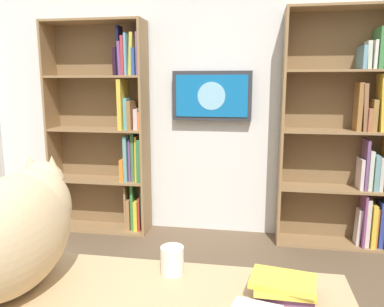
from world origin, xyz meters
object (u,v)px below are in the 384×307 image
at_px(wall_mounted_tv, 212,96).
at_px(cat, 20,225).
at_px(coffee_mug, 172,260).
at_px(bookshelf_left, 351,134).
at_px(bookshelf_right, 111,129).
at_px(desk_book_stack, 283,287).

bearing_deg(wall_mounted_tv, cat, 82.23).
bearing_deg(coffee_mug, bookshelf_left, -116.08).
relative_size(bookshelf_right, wall_mounted_tv, 2.74).
bearing_deg(wall_mounted_tv, desk_book_stack, 101.95).
xyz_separation_m(bookshelf_right, desk_book_stack, (-1.44, 2.28, -0.19)).
bearing_deg(cat, desk_book_stack, -175.98).
relative_size(bookshelf_right, cat, 3.06).
relative_size(wall_mounted_tv, cat, 1.12).
bearing_deg(desk_book_stack, bookshelf_right, -57.62).
relative_size(bookshelf_right, desk_book_stack, 9.26).
relative_size(bookshelf_left, wall_mounted_tv, 2.82).
xyz_separation_m(coffee_mug, desk_book_stack, (-0.37, 0.09, -0.01)).
distance_m(bookshelf_right, coffee_mug, 2.45).
bearing_deg(bookshelf_left, cat, 56.71).
bearing_deg(bookshelf_right, coffee_mug, 116.19).
relative_size(bookshelf_left, bookshelf_right, 1.03).
distance_m(bookshelf_right, wall_mounted_tv, 1.00).
xyz_separation_m(cat, desk_book_stack, (-0.83, -0.06, -0.17)).
xyz_separation_m(bookshelf_right, cat, (-0.62, 2.34, -0.02)).
bearing_deg(wall_mounted_tv, bookshelf_right, 4.84).
height_order(bookshelf_left, bookshelf_right, bookshelf_left).
distance_m(bookshelf_right, cat, 2.42).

